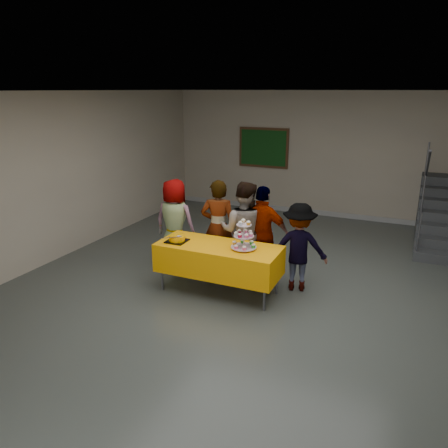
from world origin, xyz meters
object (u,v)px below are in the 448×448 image
(bake_table, at_px, (219,258))
(noticeboard, at_px, (263,148))
(bear_cake, at_px, (177,238))
(schoolchild_e, at_px, (299,247))
(schoolchild_d, at_px, (263,234))
(schoolchild_a, at_px, (175,222))
(schoolchild_b, at_px, (218,227))
(schoolchild_c, at_px, (244,231))
(cupcake_stand, at_px, (244,238))

(bake_table, xyz_separation_m, noticeboard, (-1.01, 4.95, 1.04))
(bear_cake, distance_m, schoolchild_e, 1.88)
(schoolchild_d, relative_size, schoolchild_e, 1.13)
(schoolchild_a, bearing_deg, bear_cake, 119.10)
(bear_cake, distance_m, schoolchild_d, 1.39)
(schoolchild_b, height_order, schoolchild_c, schoolchild_c)
(cupcake_stand, height_order, schoolchild_d, schoolchild_d)
(bake_table, height_order, schoolchild_e, schoolchild_e)
(cupcake_stand, xyz_separation_m, schoolchild_d, (0.04, 0.72, -0.16))
(schoolchild_a, height_order, schoolchild_b, schoolchild_b)
(cupcake_stand, distance_m, bear_cake, 1.07)
(schoolchild_c, bearing_deg, schoolchild_d, -170.32)
(schoolchild_a, bearing_deg, schoolchild_e, 173.29)
(bake_table, distance_m, bear_cake, 0.72)
(schoolchild_b, bearing_deg, bake_table, 98.75)
(bake_table, height_order, cupcake_stand, cupcake_stand)
(schoolchild_e, xyz_separation_m, noticeboard, (-2.09, 4.33, 0.90))
(schoolchild_b, bearing_deg, schoolchild_d, 165.59)
(bake_table, relative_size, noticeboard, 1.45)
(schoolchild_d, distance_m, schoolchild_e, 0.65)
(schoolchild_d, height_order, schoolchild_e, schoolchild_d)
(bake_table, xyz_separation_m, schoolchild_e, (1.07, 0.61, 0.14))
(schoolchild_a, relative_size, schoolchild_d, 0.98)
(schoolchild_e, bearing_deg, bear_cake, 8.57)
(bake_table, height_order, bear_cake, bear_cake)
(cupcake_stand, xyz_separation_m, schoolchild_c, (-0.25, 0.64, -0.12))
(schoolchild_e, distance_m, noticeboard, 4.90)
(schoolchild_d, bearing_deg, cupcake_stand, 87.00)
(schoolchild_a, distance_m, schoolchild_d, 1.65)
(bear_cake, xyz_separation_m, schoolchild_b, (0.33, 0.81, -0.02))
(bake_table, distance_m, noticeboard, 5.16)
(schoolchild_a, distance_m, schoolchild_b, 0.88)
(bear_cake, bearing_deg, schoolchild_e, 22.52)
(bake_table, xyz_separation_m, schoolchild_b, (-0.33, 0.71, 0.25))
(cupcake_stand, relative_size, schoolchild_a, 0.29)
(schoolchild_c, relative_size, noticeboard, 1.26)
(schoolchild_a, relative_size, schoolchild_e, 1.11)
(schoolchild_d, bearing_deg, schoolchild_b, 2.46)
(bear_cake, xyz_separation_m, schoolchild_d, (1.10, 0.84, -0.04))
(schoolchild_b, xyz_separation_m, schoolchild_e, (1.40, -0.09, -0.11))
(bake_table, xyz_separation_m, schoolchild_d, (0.45, 0.73, 0.23))
(bake_table, bearing_deg, schoolchild_d, 58.68)
(schoolchild_c, distance_m, schoolchild_e, 0.93)
(bake_table, bearing_deg, schoolchild_c, 77.02)
(schoolchild_b, relative_size, schoolchild_d, 1.03)
(bake_table, bearing_deg, schoolchild_e, 29.71)
(cupcake_stand, xyz_separation_m, schoolchild_b, (-0.73, 0.69, -0.13))
(bake_table, relative_size, schoolchild_b, 1.16)
(schoolchild_b, xyz_separation_m, noticeboard, (-0.68, 4.24, 0.79))
(cupcake_stand, bearing_deg, schoolchild_a, 154.84)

